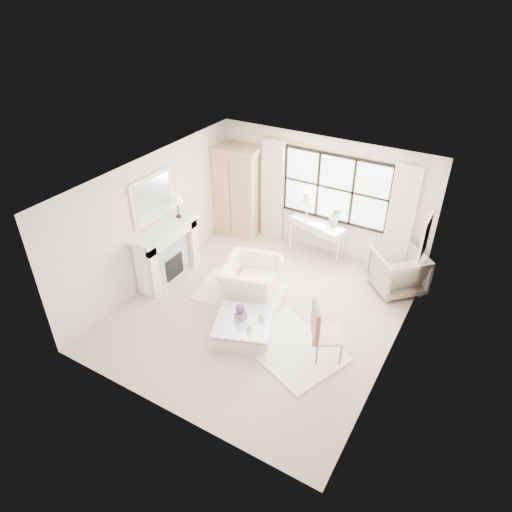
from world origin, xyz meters
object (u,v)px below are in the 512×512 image
(armoire, at_px, (237,191))
(console_table, at_px, (317,238))
(club_armchair, at_px, (250,280))
(coffee_table, at_px, (244,329))

(armoire, xyz_separation_m, console_table, (2.10, 0.10, -0.74))
(armoire, height_order, club_armchair, armoire)
(armoire, relative_size, coffee_table, 1.74)
(armoire, relative_size, console_table, 1.63)
(console_table, distance_m, coffee_table, 3.28)
(armoire, xyz_separation_m, club_armchair, (1.59, -2.06, -0.77))
(armoire, relative_size, club_armchair, 1.94)
(club_armchair, bearing_deg, coffee_table, -167.97)
(coffee_table, bearing_deg, armoire, 103.52)
(armoire, bearing_deg, coffee_table, -64.67)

